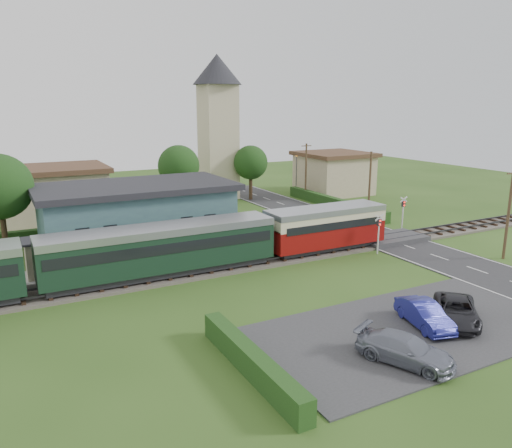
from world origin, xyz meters
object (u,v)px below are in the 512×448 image
house_west (53,193)px  house_east (334,172)px  crossing_signal_far (403,208)px  car_park_dark (457,311)px  pedestrian_far (50,264)px  train (114,255)px  car_park_silver (405,349)px  crossing_signal_near (379,228)px  car_on_road (330,212)px  equipment_hut (42,257)px  pedestrian_near (233,239)px  car_park_blue (424,314)px  church_tower (218,116)px  station_building (137,215)px

house_west → house_east: bearing=-1.6°
crossing_signal_far → car_park_dark: (-12.19, -16.89, -1.41)m
house_east → pedestrian_far: 42.33m
train → car_park_silver: train is taller
house_east → crossing_signal_near: house_east is taller
car_on_road → crossing_signal_far: bearing=-177.3°
equipment_hut → train: bearing=-37.6°
pedestrian_near → pedestrian_far: (-13.67, -0.47, 0.14)m
train → pedestrian_far: size_ratio=23.50×
car_on_road → car_park_silver: bearing=133.1°
house_west → crossing_signal_far: 35.26m
crossing_signal_far → car_park_silver: bearing=-133.5°
house_east → car_park_dark: house_east is taller
equipment_hut → car_park_blue: equipment_hut is taller
church_tower → crossing_signal_near: bearing=-87.2°
church_tower → house_west: church_tower is taller
car_park_dark → pedestrian_far: (-18.99, 17.07, 0.64)m
station_building → crossing_signal_far: station_building is taller
house_west → car_park_blue: bearing=-68.7°
house_west → house_east: same height
house_west → car_park_silver: 40.97m
crossing_signal_far → car_on_road: (-2.81, 7.70, -1.56)m
church_tower → house_east: church_tower is taller
car_park_dark → pedestrian_far: size_ratio=2.53×
station_building → crossing_signal_near: bearing=-34.8°
equipment_hut → car_park_dark: size_ratio=0.55×
pedestrian_far → church_tower: bearing=-42.6°
church_tower → pedestrian_far: (-22.58, -23.43, -8.86)m
equipment_hut → house_west: bearing=81.4°
train → car_park_blue: train is taller
train → equipment_hut: bearing=142.4°
crossing_signal_far → crossing_signal_near: bearing=-146.3°
car_on_road → pedestrian_near: (-14.71, -7.05, 0.65)m
train → church_tower: church_tower is taller
church_tower → car_park_silver: 44.53m
train → house_east: (33.84, 22.00, 0.62)m
crossing_signal_far → pedestrian_near: crossing_signal_far is taller
car_on_road → house_west: bearing=46.1°
station_building → house_east: (30.00, 13.01, 0.10)m
crossing_signal_near → house_west: bearing=130.1°
crossing_signal_near → church_tower: bearing=92.8°
pedestrian_far → crossing_signal_far: bearing=-89.0°
equipment_hut → car_on_road: 29.63m
crossing_signal_near → equipment_hut: bearing=167.1°
pedestrian_near → car_park_blue: bearing=124.8°
church_tower → car_park_blue: (-5.57, -40.06, -9.47)m
equipment_hut → car_park_blue: size_ratio=0.63×
station_building → car_park_blue: size_ratio=3.93×
station_building → car_park_dark: station_building is taller
equipment_hut → car_park_silver: size_ratio=0.56×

